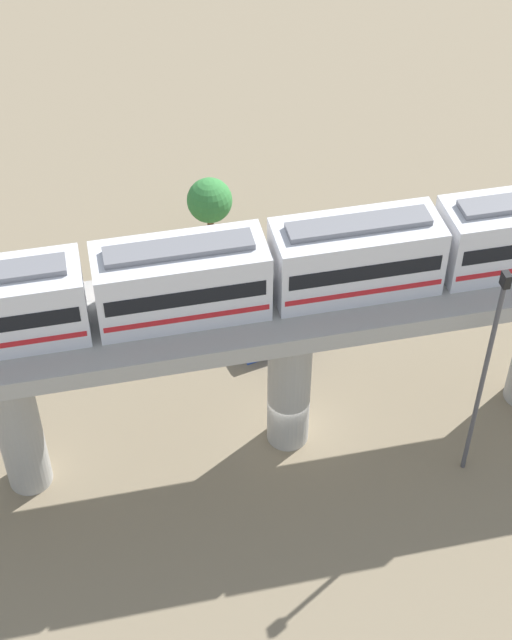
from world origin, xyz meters
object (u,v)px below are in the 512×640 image
at_px(parked_car_blue, 277,331).
at_px(train, 270,268).
at_px(parked_car_black, 8,329).
at_px(tree_near_viaduct, 210,201).
at_px(signal_post, 485,370).
at_px(parked_car_orange, 122,310).

bearing_deg(parked_car_blue, train, 150.31).
distance_m(train, parked_car_black, 17.37).
height_order(parked_car_black, parked_car_blue, same).
bearing_deg(tree_near_viaduct, signal_post, -155.76).
relative_size(parked_car_black, parked_car_blue, 1.00).
distance_m(train, signal_post, 9.72).
xyz_separation_m(tree_near_viaduct, signal_post, (-18.04, -8.12, 3.09)).
relative_size(parked_car_black, parked_car_orange, 1.00).
xyz_separation_m(parked_car_orange, signal_post, (-12.77, -13.74, 5.41)).
bearing_deg(signal_post, train, 67.42).
relative_size(train, signal_post, 2.44).
bearing_deg(parked_car_blue, parked_car_orange, 54.13).
relative_size(parked_car_orange, tree_near_viaduct, 1.02).
relative_size(parked_car_blue, tree_near_viaduct, 1.03).
xyz_separation_m(parked_car_blue, tree_near_viaduct, (8.47, 1.84, 2.32)).
bearing_deg(train, parked_car_blue, -17.03).
relative_size(parked_car_blue, parked_car_orange, 1.01).
bearing_deg(parked_car_black, tree_near_viaduct, -52.86).
distance_m(parked_car_black, signal_post, 23.84).
bearing_deg(tree_near_viaduct, parked_car_orange, 133.17).
height_order(parked_car_black, tree_near_viaduct, tree_near_viaduct).
distance_m(parked_car_blue, parked_car_orange, 8.12).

